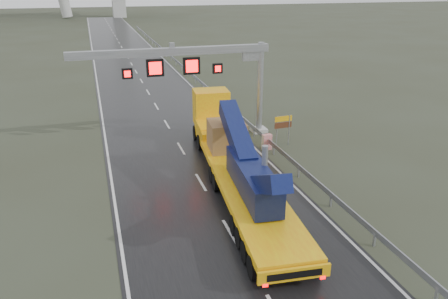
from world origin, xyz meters
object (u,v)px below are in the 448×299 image
object	(u,v)px
sign_gantry	(201,66)
heavy_haul_truck	(231,148)
exit_sign_pair	(283,125)
striped_barrier	(267,142)

from	to	relation	value
sign_gantry	heavy_haul_truck	xyz separation A→B (m)	(0.03, -7.37, -3.81)
sign_gantry	heavy_haul_truck	distance (m)	8.29
exit_sign_pair	striped_barrier	size ratio (longest dim) A/B	2.04
sign_gantry	exit_sign_pair	bearing A→B (deg)	-33.60
sign_gantry	striped_barrier	world-z (taller)	sign_gantry
striped_barrier	exit_sign_pair	bearing A→B (deg)	11.40
sign_gantry	striped_barrier	xyz separation A→B (m)	(3.90, -3.93, -5.04)
sign_gantry	heavy_haul_truck	bearing A→B (deg)	-89.77
striped_barrier	sign_gantry	bearing A→B (deg)	130.50
heavy_haul_truck	exit_sign_pair	world-z (taller)	heavy_haul_truck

